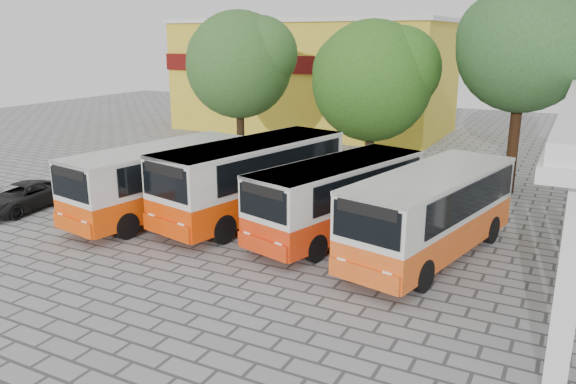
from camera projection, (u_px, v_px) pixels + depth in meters
The scene contains 10 objects.
ground at pixel (277, 276), 17.19m from camera, with size 90.00×90.00×0.00m, color gray.
shophouse_block at pixel (313, 75), 43.16m from camera, with size 20.40×10.40×8.30m.
bus_far_left at pixel (160, 177), 22.49m from camera, with size 3.75×8.29×2.87m.
bus_centre_left at pixel (253, 175), 22.18m from camera, with size 4.41×9.05×3.11m.
bus_centre_right at pixel (338, 194), 20.27m from camera, with size 4.29×8.12×2.77m.
bus_far_right at pixel (432, 209), 18.27m from camera, with size 4.10×8.41×2.89m.
tree_left at pixel (240, 61), 30.60m from camera, with size 6.11×5.82×8.48m.
tree_middle at pixel (374, 77), 27.34m from camera, with size 6.19×5.90×7.92m.
tree_right at pixel (526, 42), 24.52m from camera, with size 6.06×5.77×9.53m.
parked_car at pixel (22, 197), 23.58m from camera, with size 1.89×4.09×1.14m, color black.
Camera 1 is at (7.65, -13.90, 7.11)m, focal length 35.00 mm.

